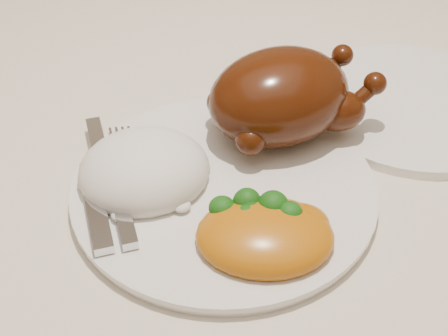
{
  "coord_description": "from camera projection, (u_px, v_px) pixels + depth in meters",
  "views": [
    {
      "loc": [
        -0.04,
        -0.5,
        1.17
      ],
      "look_at": [
        0.02,
        -0.07,
        0.8
      ],
      "focal_mm": 50.0,
      "sensor_mm": 36.0,
      "label": 1
    }
  ],
  "objects": [
    {
      "name": "side_plate",
      "position": [
        412.0,
        104.0,
        0.69
      ],
      "size": [
        0.3,
        0.3,
        0.01
      ],
      "primitive_type": "cylinder",
      "rotation": [
        0.0,
        0.0,
        0.26
      ],
      "color": "white",
      "rests_on": "tablecloth"
    },
    {
      "name": "dining_table",
      "position": [
        202.0,
        218.0,
        0.71
      ],
      "size": [
        1.6,
        0.9,
        0.76
      ],
      "color": "brown",
      "rests_on": "floor"
    },
    {
      "name": "rice_mound",
      "position": [
        144.0,
        171.0,
        0.58
      ],
      "size": [
        0.13,
        0.12,
        0.06
      ],
      "rotation": [
        0.0,
        0.0,
        0.09
      ],
      "color": "white",
      "rests_on": "dinner_plate"
    },
    {
      "name": "cutlery",
      "position": [
        110.0,
        195.0,
        0.56
      ],
      "size": [
        0.05,
        0.19,
        0.01
      ],
      "rotation": [
        0.0,
        0.0,
        0.16
      ],
      "color": "silver",
      "rests_on": "dinner_plate"
    },
    {
      "name": "tablecloth",
      "position": [
        200.0,
        170.0,
        0.66
      ],
      "size": [
        1.73,
        1.03,
        0.18
      ],
      "color": "beige",
      "rests_on": "dining_table"
    },
    {
      "name": "roast_chicken",
      "position": [
        283.0,
        96.0,
        0.61
      ],
      "size": [
        0.19,
        0.15,
        0.09
      ],
      "rotation": [
        0.0,
        0.0,
        0.3
      ],
      "color": "#401806",
      "rests_on": "dinner_plate"
    },
    {
      "name": "dinner_plate",
      "position": [
        224.0,
        189.0,
        0.58
      ],
      "size": [
        0.33,
        0.33,
        0.01
      ],
      "primitive_type": "cylinder",
      "rotation": [
        0.0,
        0.0,
        -0.18
      ],
      "color": "white",
      "rests_on": "tablecloth"
    },
    {
      "name": "mac_and_cheese",
      "position": [
        268.0,
        231.0,
        0.52
      ],
      "size": [
        0.13,
        0.1,
        0.05
      ],
      "rotation": [
        0.0,
        0.0,
        -0.14
      ],
      "color": "#B45B0B",
      "rests_on": "dinner_plate"
    }
  ]
}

